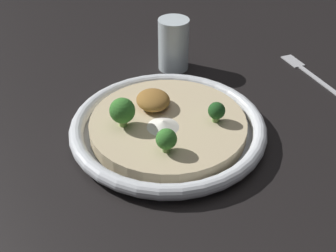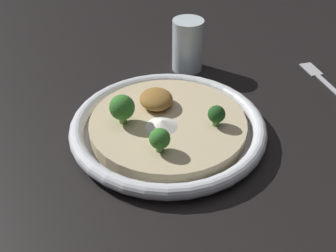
# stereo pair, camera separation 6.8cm
# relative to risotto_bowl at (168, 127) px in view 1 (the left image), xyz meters

# --- Properties ---
(ground_plane) EXTENTS (6.00, 6.00, 0.00)m
(ground_plane) POSITION_rel_risotto_bowl_xyz_m (0.00, 0.00, -0.02)
(ground_plane) COLOR black
(risotto_bowl) EXTENTS (0.32, 0.32, 0.03)m
(risotto_bowl) POSITION_rel_risotto_bowl_xyz_m (0.00, 0.00, 0.00)
(risotto_bowl) COLOR silver
(risotto_bowl) RESTS_ON ground_plane
(cheese_sprinkle) EXTENTS (0.05, 0.05, 0.01)m
(cheese_sprinkle) POSITION_rel_risotto_bowl_xyz_m (0.01, -0.01, 0.02)
(cheese_sprinkle) COLOR white
(cheese_sprinkle) RESTS_ON risotto_bowl
(crispy_onion_garnish) EXTENTS (0.06, 0.06, 0.03)m
(crispy_onion_garnish) POSITION_rel_risotto_bowl_xyz_m (-0.04, -0.01, 0.03)
(crispy_onion_garnish) COLOR olive
(crispy_onion_garnish) RESTS_ON risotto_bowl
(broccoli_front_right) EXTENTS (0.03, 0.03, 0.04)m
(broccoli_front_right) POSITION_rel_risotto_bowl_xyz_m (0.07, -0.03, 0.04)
(broccoli_front_right) COLOR #668E47
(broccoli_front_right) RESTS_ON risotto_bowl
(broccoli_front_left) EXTENTS (0.04, 0.04, 0.05)m
(broccoli_front_left) POSITION_rel_risotto_bowl_xyz_m (-0.01, -0.07, 0.04)
(broccoli_front_left) COLOR #759E4C
(broccoli_front_left) RESTS_ON risotto_bowl
(broccoli_back) EXTENTS (0.03, 0.03, 0.03)m
(broccoli_back) POSITION_rel_risotto_bowl_xyz_m (0.03, 0.07, 0.03)
(broccoli_back) COLOR #668E47
(broccoli_back) RESTS_ON risotto_bowl
(drinking_glass) EXTENTS (0.06, 0.06, 0.10)m
(drinking_glass) POSITION_rel_risotto_bowl_xyz_m (-0.21, 0.08, 0.04)
(drinking_glass) COLOR silver
(drinking_glass) RESTS_ON ground_plane
(fork_utensil) EXTENTS (0.17, 0.03, 0.00)m
(fork_utensil) POSITION_rel_risotto_bowl_xyz_m (-0.12, 0.33, -0.01)
(fork_utensil) COLOR #B7B7BC
(fork_utensil) RESTS_ON ground_plane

